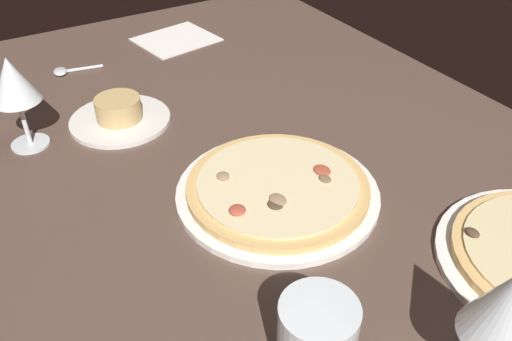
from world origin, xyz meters
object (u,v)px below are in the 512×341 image
pizza_main (278,189)px  paper_menu (176,40)px  wine_glass_near (512,306)px  ramekin_on_saucer (119,114)px  wine_glass_far (13,83)px  spoon (66,71)px

pizza_main → paper_menu: size_ratio=1.78×
pizza_main → paper_menu: bearing=-10.1°
pizza_main → wine_glass_near: 38.03cm
pizza_main → wine_glass_near: size_ratio=1.81×
ramekin_on_saucer → wine_glass_far: 18.57cm
paper_menu → spoon: 27.21cm
ramekin_on_saucer → pizza_main: bearing=-158.1°
ramekin_on_saucer → wine_glass_near: wine_glass_near is taller
wine_glass_far → paper_menu: wine_glass_far is taller
wine_glass_far → wine_glass_near: wine_glass_near is taller
wine_glass_far → paper_menu: 49.94cm
pizza_main → ramekin_on_saucer: ramekin_on_saucer is taller
pizza_main → spoon: 59.58cm
pizza_main → ramekin_on_saucer: size_ratio=1.68×
pizza_main → spoon: size_ratio=2.91×
spoon → pizza_main: bearing=-164.4°
spoon → wine_glass_near: bearing=-169.3°
paper_menu → wine_glass_near: bearing=165.1°
wine_glass_far → paper_menu: size_ratio=0.94×
ramekin_on_saucer → wine_glass_near: bearing=-167.9°
ramekin_on_saucer → wine_glass_near: 71.16cm
spoon → wine_glass_far: bearing=152.5°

